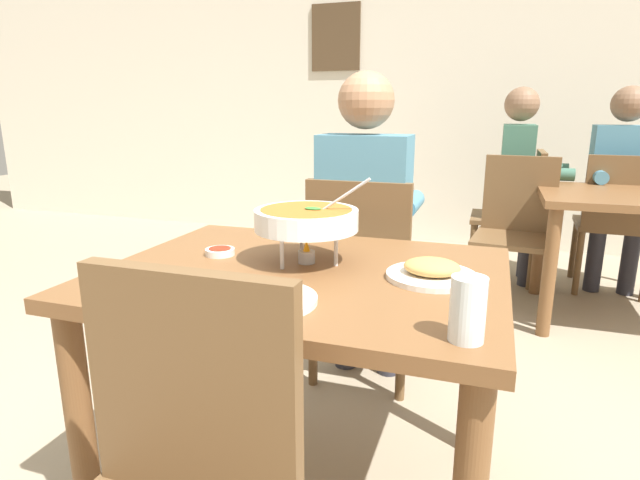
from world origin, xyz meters
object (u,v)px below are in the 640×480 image
chair_bg_middle (616,217)px  chair_bg_left (519,208)px  rice_plate (266,295)px  sauce_dish (220,251)px  patron_bg_middle (621,177)px  drink_glass (467,313)px  dining_table_main (303,308)px  chair_diner_main (363,271)px  patron_bg_left (522,174)px  chair_bg_right (516,224)px  dining_table_far (637,218)px  curry_bowl (306,220)px  diner_main (366,214)px  appetizer_plate (432,271)px

chair_bg_middle → chair_bg_left: bearing=169.0°
rice_plate → chair_bg_left: 2.78m
rice_plate → sauce_dish: rice_plate is taller
rice_plate → patron_bg_middle: 2.97m
drink_glass → chair_bg_left: chair_bg_left is taller
sauce_dish → dining_table_main: bearing=-11.3°
chair_diner_main → patron_bg_left: bearing=68.6°
chair_bg_right → dining_table_far: bearing=-5.8°
chair_bg_middle → patron_bg_middle: patron_bg_middle is taller
curry_bowl → patron_bg_left: patron_bg_left is taller
diner_main → dining_table_main: bearing=-90.0°
dining_table_far → chair_bg_middle: 0.49m
chair_bg_right → chair_diner_main: bearing=-118.5°
appetizer_plate → sauce_dish: bearing=177.8°
diner_main → rice_plate: (0.01, -1.01, 0.00)m
dining_table_far → chair_bg_left: bearing=133.6°
chair_bg_left → chair_bg_middle: 0.58m
sauce_dish → chair_bg_middle: chair_bg_middle is taller
dining_table_main → patron_bg_middle: 2.73m
dining_table_main → patron_bg_left: (0.67, 2.41, 0.13)m
patron_bg_middle → rice_plate: bearing=-114.9°
curry_bowl → sauce_dish: curry_bowl is taller
rice_plate → drink_glass: size_ratio=1.85×
curry_bowl → patron_bg_middle: (1.27, 2.36, -0.11)m
diner_main → sauce_dish: diner_main is taller
appetizer_plate → dining_table_far: (0.89, 1.79, -0.15)m
curry_bowl → drink_glass: curry_bowl is taller
dining_table_far → patron_bg_middle: (0.02, 0.60, 0.15)m
dining_table_far → chair_bg_middle: (0.00, 0.48, -0.09)m
chair_bg_right → sauce_dish: bearing=-117.0°
curry_bowl → appetizer_plate: (0.37, -0.03, -0.11)m
chair_bg_middle → chair_diner_main: bearing=-127.9°
dining_table_main → patron_bg_middle: bearing=62.5°
diner_main → chair_bg_right: (0.64, 1.14, -0.24)m
dining_table_far → patron_bg_middle: 0.62m
chair_bg_right → patron_bg_left: size_ratio=0.69×
dining_table_far → chair_bg_right: chair_bg_right is taller
rice_plate → drink_glass: 0.46m
sauce_dish → patron_bg_middle: patron_bg_middle is taller
dining_table_main → chair_bg_middle: size_ratio=1.23×
sauce_dish → patron_bg_left: (0.96, 2.35, 0.01)m
appetizer_plate → chair_bg_middle: chair_bg_middle is taller
dining_table_far → dining_table_main: bearing=-124.2°
rice_plate → chair_bg_left: (0.67, 2.69, -0.24)m
diner_main → chair_bg_left: bearing=68.0°
diner_main → sauce_dish: size_ratio=14.56×
rice_plate → patron_bg_middle: patron_bg_middle is taller
drink_glass → dining_table_far: size_ratio=0.13×
appetizer_plate → patron_bg_middle: 2.56m
curry_bowl → rice_plate: size_ratio=1.39×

